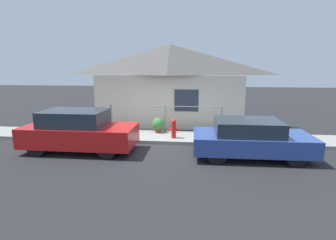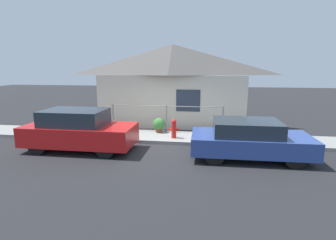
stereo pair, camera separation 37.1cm
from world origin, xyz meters
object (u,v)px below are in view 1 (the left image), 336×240
(car_right, at_px, (250,138))
(potted_plant_near_hydrant, at_px, (158,125))
(fire_hydrant, at_px, (174,128))
(car_left, at_px, (79,131))

(car_right, height_order, potted_plant_near_hydrant, car_right)
(car_right, relative_size, potted_plant_near_hydrant, 6.04)
(fire_hydrant, bearing_deg, car_right, -31.51)
(fire_hydrant, distance_m, potted_plant_near_hydrant, 1.12)
(car_left, bearing_deg, fire_hydrant, 26.86)
(car_left, bearing_deg, car_right, -0.15)
(car_left, distance_m, potted_plant_near_hydrant, 3.46)
(car_left, xyz_separation_m, fire_hydrant, (3.18, 1.62, -0.20))
(fire_hydrant, xyz_separation_m, potted_plant_near_hydrant, (-0.75, 0.83, -0.05))
(car_right, relative_size, fire_hydrant, 4.99)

